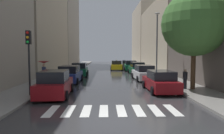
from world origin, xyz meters
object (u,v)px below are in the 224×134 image
parked_car_left_nearest (55,84)px  street_tree_right (194,24)px  traffic_light_left_corner (29,48)px  pedestrian_by_kerb (185,79)px  parked_car_right_nearest (160,82)px  lamp_post_right (157,40)px  parked_car_left_third (80,70)px  taxi_midroad (116,65)px  parked_car_right_fourth (131,66)px  parked_car_left_second (70,75)px  parked_car_right_third (137,69)px  parked_car_right_fifth (126,64)px  pedestrian_near_tree (44,67)px

parked_car_left_nearest → street_tree_right: (10.37, 1.76, 4.39)m
street_tree_right → traffic_light_left_corner: bearing=-170.2°
pedestrian_by_kerb → street_tree_right: (0.61, -0.03, 4.26)m
parked_car_right_nearest → lamp_post_right: lamp_post_right is taller
parked_car_left_nearest → pedestrian_by_kerb: bearing=-82.4°
parked_car_left_third → taxi_midroad: taxi_midroad is taller
lamp_post_right → parked_car_right_fourth: bearing=99.4°
parked_car_left_second → traffic_light_left_corner: size_ratio=1.08×
parked_car_left_second → pedestrian_by_kerb: 10.93m
lamp_post_right → parked_car_left_third: bearing=162.9°
parked_car_left_third → parked_car_left_nearest: bearing=177.5°
parked_car_left_third → traffic_light_left_corner: traffic_light_left_corner is taller
street_tree_right → parked_car_right_third: bearing=101.7°
street_tree_right → lamp_post_right: bearing=97.1°
parked_car_right_nearest → parked_car_right_third: parked_car_right_third is taller
parked_car_right_nearest → parked_car_right_fifth: bearing=-0.7°
parked_car_left_third → lamp_post_right: lamp_post_right is taller
parked_car_right_fourth → lamp_post_right: 11.29m
street_tree_right → parked_car_left_third: bearing=134.1°
traffic_light_left_corner → parked_car_left_third: bearing=82.3°
parked_car_right_fourth → traffic_light_left_corner: bearing=158.4°
parked_car_left_nearest → parked_car_right_nearest: size_ratio=1.02×
parked_car_right_fifth → pedestrian_near_tree: (-9.71, -21.45, 0.96)m
parked_car_left_third → taxi_midroad: (5.24, 9.38, -0.03)m
parked_car_left_third → pedestrian_near_tree: bearing=161.7°
street_tree_right → traffic_light_left_corner: 12.30m
parked_car_right_third → lamp_post_right: (1.60, -4.70, 3.62)m
parked_car_right_fifth → lamp_post_right: (1.83, -16.65, 3.69)m
parked_car_right_nearest → taxi_midroad: bearing=5.6°
street_tree_right → traffic_light_left_corner: (-11.97, -2.08, -1.94)m
parked_car_left_second → parked_car_right_fourth: parked_car_left_second is taller
parked_car_left_third → street_tree_right: (10.26, -10.58, 4.42)m
parked_car_left_third → traffic_light_left_corner: (-1.71, -12.65, 2.49)m
traffic_light_left_corner → street_tree_right: bearing=9.8°
parked_car_right_third → lamp_post_right: lamp_post_right is taller
parked_car_right_fifth → street_tree_right: (2.80, -24.37, 4.50)m
parked_car_right_fifth → pedestrian_by_kerb: (2.19, -24.33, 0.23)m
parked_car_right_third → pedestrian_near_tree: 13.78m
parked_car_left_second → parked_car_right_third: bearing=-44.2°
pedestrian_near_tree → pedestrian_by_kerb: (11.90, -2.88, -0.73)m
parked_car_right_nearest → pedestrian_near_tree: size_ratio=2.20×
parked_car_right_fifth → pedestrian_near_tree: pedestrian_near_tree is taller
pedestrian_near_tree → parked_car_left_second: bearing=101.0°
parked_car_left_third → taxi_midroad: 10.74m
taxi_midroad → traffic_light_left_corner: (-6.95, -22.03, 2.52)m
parked_car_left_third → pedestrian_near_tree: (-2.25, -7.66, 0.89)m
traffic_light_left_corner → pedestrian_by_kerb: bearing=10.5°
parked_car_left_third → parked_car_right_fourth: size_ratio=0.96×
parked_car_left_nearest → pedestrian_by_kerb: 9.92m
parked_car_left_nearest → taxi_midroad: bearing=-16.6°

